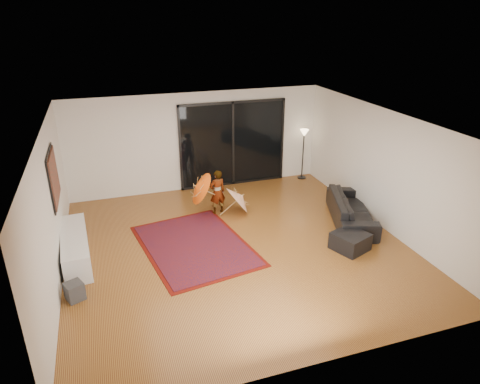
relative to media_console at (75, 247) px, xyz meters
name	(u,v)px	position (x,y,z in m)	size (l,w,h in m)	color
floor	(237,247)	(3.25, -0.56, -0.28)	(7.00, 7.00, 0.00)	#9C6A2B
ceiling	(237,123)	(3.25, -0.56, 2.42)	(7.00, 7.00, 0.00)	white
wall_back	(198,142)	(3.25, 2.94, 1.07)	(7.00, 7.00, 0.00)	silver
wall_front	(319,287)	(3.25, -4.06, 1.07)	(7.00, 7.00, 0.00)	silver
wall_left	(51,212)	(-0.25, -0.56, 1.07)	(7.00, 7.00, 0.00)	silver
wall_right	(384,170)	(6.75, -0.56, 1.07)	(7.00, 7.00, 0.00)	silver
sliding_door	(233,144)	(4.25, 2.91, 0.92)	(3.06, 0.07, 2.40)	black
painting	(54,177)	(-0.21, 0.44, 1.37)	(0.04, 1.28, 1.08)	black
media_console	(75,247)	(0.00, 0.00, 0.00)	(0.50, 1.99, 0.55)	white
speaker	(75,291)	(0.00, -1.38, -0.11)	(0.29, 0.29, 0.33)	#424244
persian_rug	(195,245)	(2.40, -0.24, -0.27)	(2.53, 3.21, 0.02)	#560D07
sofa	(352,209)	(6.20, -0.28, 0.04)	(2.18, 0.85, 0.64)	black
ottoman	(350,241)	(5.49, -1.40, -0.09)	(0.65, 0.65, 0.37)	black
floor_lamp	(304,140)	(6.35, 2.69, 0.90)	(0.26, 0.26, 1.50)	black
child	(217,192)	(3.30, 1.16, 0.29)	(0.41, 0.27, 1.13)	#999999
parasol_orange	(196,189)	(2.75, 1.11, 0.46)	(0.57, 0.81, 0.87)	#E8540C
parasol_white	(243,194)	(3.90, 1.01, 0.23)	(0.64, 0.80, 0.92)	white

